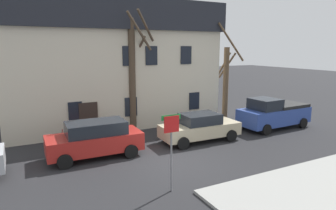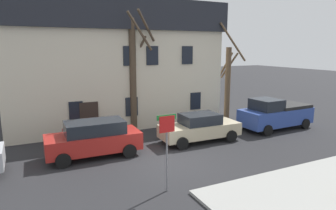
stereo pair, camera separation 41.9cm
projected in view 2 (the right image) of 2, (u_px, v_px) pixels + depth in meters
ground_plane at (169, 162)px, 14.04m from camera, size 120.00×120.00×0.00m
building_main at (109, 62)px, 22.05m from camera, size 14.68×8.81×8.35m
tree_bare_near at (134, 72)px, 18.53m from camera, size 2.14×2.33×7.46m
tree_bare_mid at (228, 79)px, 22.15m from camera, size 2.22×2.23×7.03m
car_red_wagon at (94, 138)px, 14.57m from camera, size 4.56×2.11×1.79m
car_beige_sedan at (200, 127)px, 16.97m from camera, size 4.66×2.03×1.61m
pickup_truck_blue at (275, 114)px, 19.61m from camera, size 5.08×2.30×2.06m
street_sign_pole at (167, 139)px, 10.76m from camera, size 0.76×0.07×2.93m
bicycle_leaning at (66, 140)px, 16.18m from camera, size 1.70×0.52×1.03m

